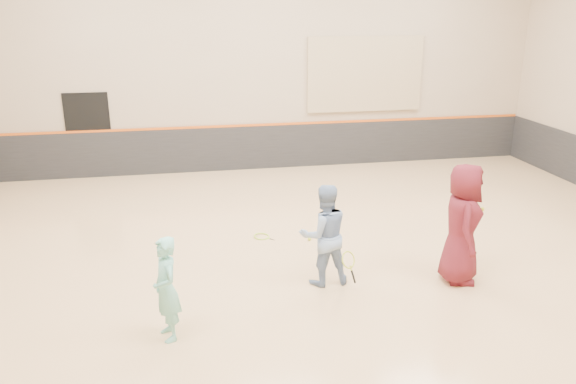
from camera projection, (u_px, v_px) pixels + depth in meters
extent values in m
cube|color=tan|center=(314.00, 265.00, 9.93)|extent=(15.00, 12.00, 0.20)
cube|color=tan|center=(262.00, 57.00, 14.56)|extent=(15.00, 0.02, 6.00)
cube|color=tan|center=(553.00, 226.00, 3.35)|extent=(15.00, 0.02, 6.00)
cube|color=#232326|center=(264.00, 147.00, 15.28)|extent=(14.90, 0.04, 1.20)
cube|color=#D85914|center=(263.00, 125.00, 15.07)|extent=(14.90, 0.03, 0.06)
cube|color=tan|center=(365.00, 74.00, 15.16)|extent=(3.20, 0.08, 2.00)
cube|color=black|center=(89.00, 136.00, 14.32)|extent=(1.10, 0.05, 2.20)
imported|color=#76CDBE|center=(166.00, 289.00, 7.36)|extent=(0.49, 0.60, 1.44)
imported|color=#7D98C1|center=(324.00, 235.00, 8.82)|extent=(0.85, 0.68, 1.66)
imported|color=#59151E|center=(462.00, 224.00, 8.87)|extent=(0.90, 1.11, 1.96)
sphere|color=#B1D030|center=(321.00, 278.00, 9.15)|extent=(0.07, 0.07, 0.07)
sphere|color=yellow|center=(482.00, 209.00, 8.72)|extent=(0.07, 0.07, 0.07)
sphere|color=#D5EE37|center=(309.00, 239.00, 10.70)|extent=(0.07, 0.07, 0.07)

